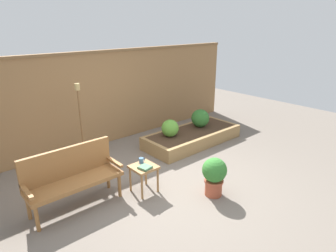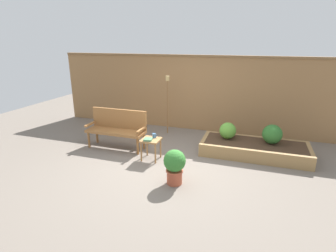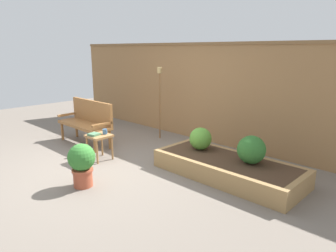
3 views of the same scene
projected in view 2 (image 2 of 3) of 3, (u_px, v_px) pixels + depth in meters
ground_plane at (165, 165)px, 5.66m from camera, size 14.00×14.00×0.00m
fence_back at (194, 93)px, 7.67m from camera, size 8.40×0.14×2.16m
garden_bench at (117, 126)px, 6.50m from camera, size 1.44×0.48×0.94m
side_table at (151, 143)px, 5.84m from camera, size 0.40×0.40×0.48m
cup_on_table at (154, 136)px, 5.89m from camera, size 0.12×0.08×0.10m
book_on_table at (148, 139)px, 5.75m from camera, size 0.21×0.21×0.04m
potted_boxwood at (175, 165)px, 4.84m from camera, size 0.41×0.41×0.67m
raised_planter_bed at (254, 149)px, 6.14m from camera, size 2.40×1.00×0.30m
shrub_near_bench at (228, 131)px, 6.31m from camera, size 0.39×0.39×0.39m
shrub_far_corner at (272, 134)px, 6.00m from camera, size 0.44×0.44×0.44m
tiki_torch at (168, 94)px, 7.29m from camera, size 0.10×0.10×1.63m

